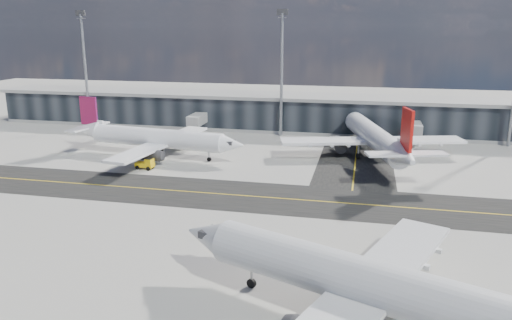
{
  "coord_description": "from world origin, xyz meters",
  "views": [
    {
      "loc": [
        19.23,
        -66.57,
        25.43
      ],
      "look_at": [
        3.01,
        6.94,
        5.0
      ],
      "focal_mm": 35.0,
      "sensor_mm": 36.0,
      "label": 1
    }
  ],
  "objects_px": {
    "airliner_af": "(155,138)",
    "airliner_near": "(384,289)",
    "airliner_redtail": "(375,138)",
    "service_van": "(337,139)",
    "baggage_tug": "(146,164)"
  },
  "relations": [
    {
      "from": "airliner_af",
      "to": "airliner_redtail",
      "type": "relative_size",
      "value": 0.89
    },
    {
      "from": "service_van",
      "to": "airliner_redtail",
      "type": "bearing_deg",
      "value": -84.31
    },
    {
      "from": "airliner_near",
      "to": "service_van",
      "type": "bearing_deg",
      "value": 28.3
    },
    {
      "from": "airliner_near",
      "to": "airliner_redtail",
      "type": "bearing_deg",
      "value": 22.09
    },
    {
      "from": "airliner_redtail",
      "to": "service_van",
      "type": "bearing_deg",
      "value": 106.59
    },
    {
      "from": "airliner_redtail",
      "to": "airliner_near",
      "type": "relative_size",
      "value": 1.03
    },
    {
      "from": "airliner_redtail",
      "to": "airliner_af",
      "type": "bearing_deg",
      "value": 175.11
    },
    {
      "from": "airliner_near",
      "to": "service_van",
      "type": "relative_size",
      "value": 8.38
    },
    {
      "from": "airliner_af",
      "to": "baggage_tug",
      "type": "height_order",
      "value": "airliner_af"
    },
    {
      "from": "airliner_af",
      "to": "service_van",
      "type": "bearing_deg",
      "value": 128.13
    },
    {
      "from": "airliner_redtail",
      "to": "service_van",
      "type": "height_order",
      "value": "airliner_redtail"
    },
    {
      "from": "airliner_af",
      "to": "airliner_near",
      "type": "height_order",
      "value": "airliner_near"
    },
    {
      "from": "airliner_af",
      "to": "service_van",
      "type": "distance_m",
      "value": 40.5
    },
    {
      "from": "airliner_af",
      "to": "airliner_near",
      "type": "bearing_deg",
      "value": 47.61
    },
    {
      "from": "service_van",
      "to": "baggage_tug",
      "type": "bearing_deg",
      "value": -163.58
    }
  ]
}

